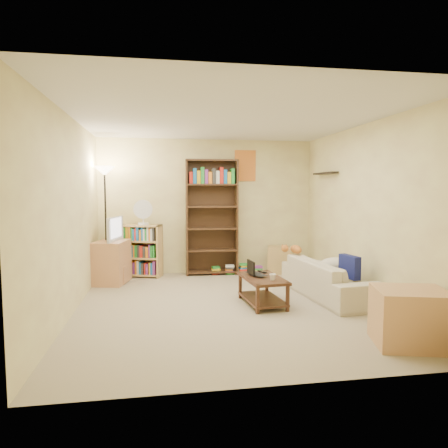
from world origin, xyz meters
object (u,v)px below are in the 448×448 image
(sofa, at_px, (329,278))
(tv_stand, at_px, (112,262))
(tabby_cat, at_px, (294,249))
(floor_lamp, at_px, (105,190))
(coffee_table, at_px, (263,287))
(desk_fan, at_px, (143,212))
(mug, at_px, (273,277))
(television, at_px, (111,229))
(end_cabinet, at_px, (410,317))
(tall_bookshelf, at_px, (212,214))
(side_table, at_px, (279,260))
(laptop, at_px, (259,274))
(short_bookshelf, at_px, (141,251))

(sofa, distance_m, tv_stand, 3.53)
(tabby_cat, height_order, floor_lamp, floor_lamp)
(coffee_table, relative_size, desk_fan, 2.02)
(floor_lamp, bearing_deg, mug, -40.03)
(tabby_cat, relative_size, television, 0.60)
(tv_stand, relative_size, end_cabinet, 1.04)
(tv_stand, xyz_separation_m, tall_bookshelf, (1.75, 0.44, 0.76))
(coffee_table, relative_size, television, 1.28)
(tabby_cat, distance_m, tv_stand, 3.04)
(side_table, height_order, end_cabinet, end_cabinet)
(floor_lamp, distance_m, end_cabinet, 4.96)
(laptop, height_order, end_cabinet, end_cabinet)
(coffee_table, xyz_separation_m, short_bookshelf, (-1.72, 2.07, 0.23))
(tabby_cat, distance_m, short_bookshelf, 2.74)
(mug, xyz_separation_m, side_table, (0.77, 2.20, -0.18))
(desk_fan, bearing_deg, side_table, -0.79)
(tall_bookshelf, relative_size, end_cabinet, 3.07)
(coffee_table, distance_m, short_bookshelf, 2.70)
(desk_fan, distance_m, side_table, 2.68)
(laptop, height_order, mug, mug)
(tv_stand, bearing_deg, end_cabinet, -31.38)
(sofa, xyz_separation_m, tall_bookshelf, (-1.50, 1.82, 0.85))
(coffee_table, bearing_deg, mug, -74.75)
(desk_fan, xyz_separation_m, end_cabinet, (2.78, -3.65, -0.89))
(tabby_cat, bearing_deg, laptop, -133.70)
(tall_bookshelf, height_order, desk_fan, tall_bookshelf)
(sofa, distance_m, television, 3.59)
(tall_bookshelf, relative_size, desk_fan, 4.73)
(short_bookshelf, bearing_deg, tabby_cat, -6.66)
(tv_stand, height_order, tall_bookshelf, tall_bookshelf)
(tabby_cat, xyz_separation_m, coffee_table, (-0.77, -0.93, -0.37))
(tabby_cat, relative_size, mug, 3.94)
(coffee_table, bearing_deg, television, 137.92)
(tall_bookshelf, distance_m, end_cabinet, 4.09)
(television, bearing_deg, desk_fan, -39.03)
(floor_lamp, xyz_separation_m, side_table, (3.13, 0.22, -1.31))
(sofa, distance_m, end_cabinet, 1.88)
(tabby_cat, relative_size, end_cabinet, 0.62)
(short_bookshelf, bearing_deg, sofa, -15.14)
(coffee_table, distance_m, floor_lamp, 3.17)
(laptop, height_order, floor_lamp, floor_lamp)
(tv_stand, xyz_separation_m, side_table, (3.03, 0.36, -0.11))
(coffee_table, height_order, desk_fan, desk_fan)
(desk_fan, bearing_deg, mug, -52.03)
(sofa, xyz_separation_m, laptop, (-1.09, -0.14, 0.13))
(floor_lamp, bearing_deg, tall_bookshelf, 9.23)
(tall_bookshelf, bearing_deg, tv_stand, -163.45)
(sofa, distance_m, floor_lamp, 3.90)
(coffee_table, distance_m, side_table, 2.16)
(sofa, relative_size, floor_lamp, 0.97)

